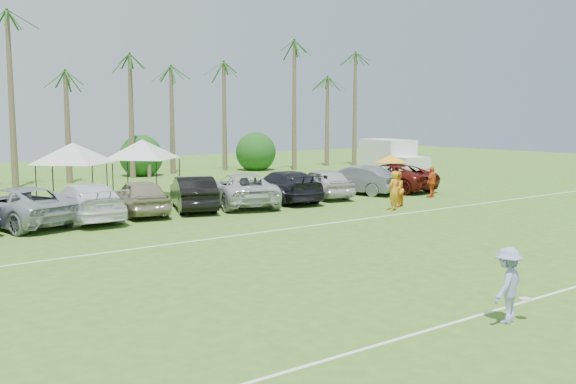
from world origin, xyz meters
TOP-DOWN VIEW (x-y plane):
  - field_lines at (0.00, 8.00)m, footprint 80.00×12.10m
  - palm_tree_4 at (-4.00, 38.00)m, footprint 2.40×2.40m
  - palm_tree_5 at (0.00, 38.00)m, footprint 2.40×2.40m
  - palm_tree_6 at (4.00, 38.00)m, footprint 2.40×2.40m
  - palm_tree_7 at (8.00, 38.00)m, footprint 2.40×2.40m
  - palm_tree_8 at (13.00, 38.00)m, footprint 2.40×2.40m
  - palm_tree_9 at (18.00, 38.00)m, footprint 2.40×2.40m
  - palm_tree_10 at (23.00, 38.00)m, footprint 2.40×2.40m
  - palm_tree_11 at (27.00, 38.00)m, footprint 2.40×2.40m
  - bush_tree_2 at (6.00, 39.00)m, footprint 4.00×4.00m
  - bush_tree_3 at (16.00, 39.00)m, footprint 4.00×4.00m
  - sideline_player_a at (8.66, 15.08)m, footprint 0.82×0.65m
  - sideline_player_b at (9.71, 15.85)m, footprint 1.08×0.96m
  - sideline_player_c at (13.99, 17.26)m, footprint 1.11×0.70m
  - box_truck at (18.55, 24.81)m, footprint 3.22×6.05m
  - canopy_tent_left at (-3.37, 26.63)m, footprint 4.71×4.71m
  - canopy_tent_right at (0.86, 27.43)m, footprint 4.76×4.76m
  - market_umbrella at (14.64, 21.17)m, footprint 2.00×2.00m
  - frisbee_player at (-1.75, 1.32)m, footprint 1.26×0.91m
  - parked_car_2 at (-7.45, 21.40)m, footprint 4.32×6.62m
  - parked_car_3 at (-4.71, 21.06)m, footprint 2.56×5.91m
  - parked_car_4 at (-1.97, 21.31)m, footprint 2.86×5.25m
  - parked_car_5 at (0.76, 21.14)m, footprint 3.43×5.45m
  - parked_car_6 at (3.50, 20.97)m, footprint 4.60×6.67m
  - parked_car_7 at (6.24, 20.97)m, footprint 3.21×6.12m
  - parked_car_8 at (8.98, 21.03)m, footprint 3.00×5.28m
  - parked_car_9 at (11.72, 21.19)m, footprint 3.36×5.45m
  - parked_car_10 at (14.46, 21.13)m, footprint 3.57×6.40m

SIDE VIEW (x-z plane):
  - field_lines at x=0.00m, z-range 0.00..0.01m
  - parked_car_2 at x=-7.45m, z-range 0.00..1.69m
  - parked_car_3 at x=-4.71m, z-range 0.00..1.69m
  - parked_car_4 at x=-1.97m, z-range 0.00..1.69m
  - parked_car_5 at x=0.76m, z-range 0.00..1.69m
  - parked_car_6 at x=3.50m, z-range 0.00..1.69m
  - parked_car_7 at x=6.24m, z-range 0.00..1.69m
  - parked_car_8 at x=8.98m, z-range 0.00..1.69m
  - parked_car_9 at x=11.72m, z-range 0.00..1.69m
  - parked_car_10 at x=14.46m, z-range 0.00..1.69m
  - frisbee_player at x=-1.75m, z-range 0.00..1.75m
  - sideline_player_c at x=13.99m, z-range 0.00..1.76m
  - sideline_player_b at x=9.71m, z-range 0.00..1.84m
  - sideline_player_a at x=8.66m, z-range 0.00..1.96m
  - box_truck at x=18.55m, z-range 0.10..3.06m
  - bush_tree_2 at x=6.00m, z-range -0.20..3.80m
  - bush_tree_3 at x=16.00m, z-range -0.20..3.80m
  - market_umbrella at x=14.64m, z-range 0.88..3.11m
  - canopy_tent_left at x=-3.37m, z-range 1.36..5.17m
  - canopy_tent_right at x=0.86m, z-range 1.38..5.24m
  - palm_tree_4 at x=-4.00m, z-range 3.03..11.93m
  - palm_tree_8 at x=13.00m, z-range 3.03..11.93m
  - palm_tree_5 at x=0.00m, z-range 3.40..13.30m
  - palm_tree_9 at x=18.00m, z-range 3.40..13.30m
  - palm_tree_6 at x=4.00m, z-range 3.76..14.66m
  - palm_tree_10 at x=23.00m, z-range 3.76..14.66m
  - palm_tree_7 at x=8.00m, z-range 4.11..16.01m
  - palm_tree_11 at x=27.00m, z-range 4.11..16.01m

